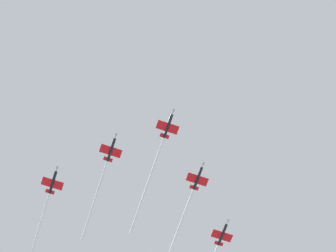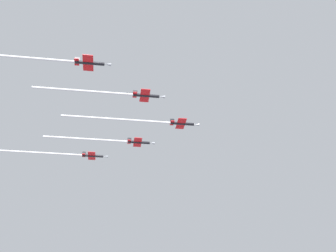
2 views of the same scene
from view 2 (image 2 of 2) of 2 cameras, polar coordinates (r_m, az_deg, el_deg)
The scene contains 5 objects.
jet_lead at distance 190.80m, azimuth -2.85°, elevation 0.62°, with size 9.20×59.22×2.68m.
jet_port_inner at distance 206.89m, azimuth -7.21°, elevation -1.88°, with size 9.20×51.15×2.68m.
jet_starboard_inner at distance 174.43m, azimuth -6.92°, elevation 4.20°, with size 9.20×51.33×2.68m.
jet_port_outer at distance 225.58m, azimuth -12.97°, elevation -3.57°, with size 9.20×52.78×2.68m.
jet_starboard_outer at distance 160.12m, azimuth -14.62°, elevation 8.22°, with size 9.20×51.83×2.68m.
Camera 2 is at (181.03, -17.83, 117.45)m, focal length 47.37 mm.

